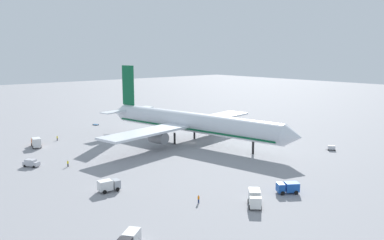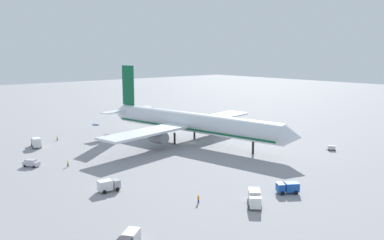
{
  "view_description": "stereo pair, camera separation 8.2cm",
  "coord_description": "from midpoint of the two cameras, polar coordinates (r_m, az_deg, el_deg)",
  "views": [
    {
      "loc": [
        98.72,
        -83.92,
        29.96
      ],
      "look_at": [
        -3.16,
        2.52,
        7.13
      ],
      "focal_mm": 36.84,
      "sensor_mm": 36.0,
      "label": 1
    },
    {
      "loc": [
        98.77,
        -83.86,
        29.96
      ],
      "look_at": [
        -3.16,
        2.52,
        7.13
      ],
      "focal_mm": 36.84,
      "sensor_mm": 36.0,
      "label": 2
    }
  ],
  "objects": [
    {
      "name": "traffic_cone_0",
      "position": [
        173.93,
        -6.88,
        -0.2
      ],
      "size": [
        0.36,
        0.36,
        0.55
      ],
      "primitive_type": "cone",
      "color": "orange",
      "rests_on": "ground"
    },
    {
      "name": "ground_worker_3",
      "position": [
        143.9,
        -18.91,
        -2.5
      ],
      "size": [
        0.44,
        0.44,
        1.69
      ],
      "color": "black",
      "rests_on": "ground"
    },
    {
      "name": "baggage_cart_0",
      "position": [
        170.15,
        -13.74,
        -0.63
      ],
      "size": [
        3.17,
        2.07,
        0.4
      ],
      "color": "#26598C",
      "rests_on": "ground"
    },
    {
      "name": "baggage_cart_1",
      "position": [
        130.38,
        19.56,
        -3.8
      ],
      "size": [
        2.83,
        2.64,
        1.46
      ],
      "color": "#595B60",
      "rests_on": "ground"
    },
    {
      "name": "ground_plane",
      "position": [
        132.99,
        0.07,
        -3.32
      ],
      "size": [
        600.0,
        600.0,
        0.0
      ],
      "primitive_type": "plane",
      "color": "gray"
    },
    {
      "name": "ground_worker_1",
      "position": [
        80.98,
        0.96,
        -11.36
      ],
      "size": [
        0.56,
        0.56,
        1.7
      ],
      "color": "navy",
      "rests_on": "ground"
    },
    {
      "name": "airliner",
      "position": [
        132.42,
        -0.41,
        -0.34
      ],
      "size": [
        78.47,
        68.35,
        25.29
      ],
      "color": "silver",
      "rests_on": "ground"
    },
    {
      "name": "service_truck_1",
      "position": [
        89.13,
        -11.99,
        -9.18
      ],
      "size": [
        3.02,
        4.9,
        2.59
      ],
      "color": "#999EA5",
      "rests_on": "ground"
    },
    {
      "name": "traffic_cone_1",
      "position": [
        172.46,
        -7.43,
        -0.29
      ],
      "size": [
        0.36,
        0.36,
        0.55
      ],
      "primitive_type": "cone",
      "color": "orange",
      "rests_on": "ground"
    },
    {
      "name": "service_truck_2",
      "position": [
        136.01,
        -21.62,
        -3.0
      ],
      "size": [
        6.77,
        3.64,
        3.18
      ],
      "color": "#BF4C14",
      "rests_on": "ground"
    },
    {
      "name": "service_van",
      "position": [
        113.82,
        -22.25,
        -5.77
      ],
      "size": [
        4.61,
        3.97,
        1.97
      ],
      "color": "silver",
      "rests_on": "ground"
    },
    {
      "name": "service_truck_0",
      "position": [
        88.58,
        13.74,
        -9.44
      ],
      "size": [
        4.39,
        5.11,
        2.35
      ],
      "color": "#194CA5",
      "rests_on": "ground"
    },
    {
      "name": "ground_worker_2",
      "position": [
        110.55,
        -17.51,
        -6.02
      ],
      "size": [
        0.49,
        0.49,
        1.73
      ],
      "color": "black",
      "rests_on": "ground"
    },
    {
      "name": "service_truck_4",
      "position": [
        80.12,
        9.06,
        -11.11
      ],
      "size": [
        5.26,
        5.22,
        3.11
      ],
      "color": "white",
      "rests_on": "ground"
    }
  ]
}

